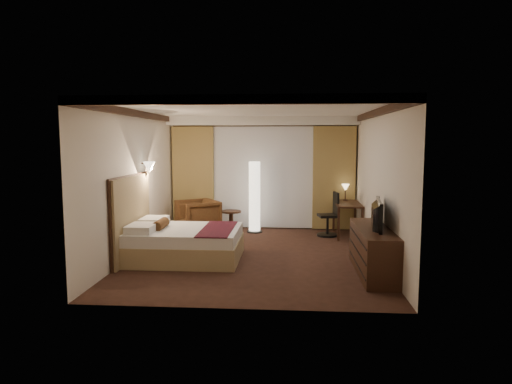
# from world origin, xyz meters

# --- Properties ---
(floor) EXTENTS (4.50, 5.50, 0.01)m
(floor) POSITION_xyz_m (0.00, 0.00, 0.00)
(floor) COLOR #331D13
(floor) RESTS_ON ground
(ceiling) EXTENTS (4.50, 5.50, 0.01)m
(ceiling) POSITION_xyz_m (0.00, 0.00, 2.70)
(ceiling) COLOR white
(ceiling) RESTS_ON back_wall
(back_wall) EXTENTS (4.50, 0.02, 2.70)m
(back_wall) POSITION_xyz_m (0.00, 2.75, 1.35)
(back_wall) COLOR white
(back_wall) RESTS_ON floor
(left_wall) EXTENTS (0.02, 5.50, 2.70)m
(left_wall) POSITION_xyz_m (-2.25, 0.00, 1.35)
(left_wall) COLOR white
(left_wall) RESTS_ON floor
(right_wall) EXTENTS (0.02, 5.50, 2.70)m
(right_wall) POSITION_xyz_m (2.25, 0.00, 1.35)
(right_wall) COLOR white
(right_wall) RESTS_ON floor
(crown_molding) EXTENTS (4.50, 5.50, 0.12)m
(crown_molding) POSITION_xyz_m (0.00, 0.00, 2.64)
(crown_molding) COLOR black
(crown_molding) RESTS_ON ceiling
(soffit) EXTENTS (4.50, 0.50, 0.20)m
(soffit) POSITION_xyz_m (0.00, 2.50, 2.60)
(soffit) COLOR white
(soffit) RESTS_ON ceiling
(curtain_sheer) EXTENTS (2.48, 0.04, 2.45)m
(curtain_sheer) POSITION_xyz_m (0.00, 2.67, 1.25)
(curtain_sheer) COLOR silver
(curtain_sheer) RESTS_ON back_wall
(curtain_left_drape) EXTENTS (1.00, 0.14, 2.45)m
(curtain_left_drape) POSITION_xyz_m (-1.70, 2.61, 1.25)
(curtain_left_drape) COLOR #9F7E49
(curtain_left_drape) RESTS_ON back_wall
(curtain_right_drape) EXTENTS (1.00, 0.14, 2.45)m
(curtain_right_drape) POSITION_xyz_m (1.70, 2.61, 1.25)
(curtain_right_drape) COLOR #9F7E49
(curtain_right_drape) RESTS_ON back_wall
(wall_sconce) EXTENTS (0.24, 0.24, 0.24)m
(wall_sconce) POSITION_xyz_m (-2.09, 0.38, 1.62)
(wall_sconce) COLOR white
(wall_sconce) RESTS_ON left_wall
(bed) EXTENTS (1.95, 1.52, 0.57)m
(bed) POSITION_xyz_m (-1.21, -0.38, 0.29)
(bed) COLOR white
(bed) RESTS_ON floor
(headboard) EXTENTS (0.12, 1.82, 1.50)m
(headboard) POSITION_xyz_m (-2.20, -0.38, 0.75)
(headboard) COLOR tan
(headboard) RESTS_ON floor
(armchair) EXTENTS (1.12, 1.14, 0.87)m
(armchair) POSITION_xyz_m (-1.46, 1.88, 0.43)
(armchair) COLOR #482815
(armchair) RESTS_ON floor
(side_table) EXTENTS (0.47, 0.47, 0.52)m
(side_table) POSITION_xyz_m (-0.71, 2.08, 0.26)
(side_table) COLOR black
(side_table) RESTS_ON floor
(floor_lamp) EXTENTS (0.35, 0.35, 1.67)m
(floor_lamp) POSITION_xyz_m (-0.17, 2.16, 0.84)
(floor_lamp) COLOR white
(floor_lamp) RESTS_ON floor
(desk) EXTENTS (0.55, 1.20, 0.75)m
(desk) POSITION_xyz_m (1.95, 1.92, 0.38)
(desk) COLOR black
(desk) RESTS_ON floor
(desk_lamp) EXTENTS (0.18, 0.18, 0.34)m
(desk_lamp) POSITION_xyz_m (1.95, 2.37, 0.92)
(desk_lamp) COLOR #FFD899
(desk_lamp) RESTS_ON desk
(office_chair) EXTENTS (0.56, 0.56, 1.00)m
(office_chair) POSITION_xyz_m (1.51, 1.87, 0.50)
(office_chair) COLOR black
(office_chair) RESTS_ON floor
(dresser) EXTENTS (0.50, 1.92, 0.75)m
(dresser) POSITION_xyz_m (2.00, -1.01, 0.37)
(dresser) COLOR black
(dresser) RESTS_ON floor
(television) EXTENTS (0.74, 1.12, 0.14)m
(television) POSITION_xyz_m (1.97, -1.01, 1.05)
(television) COLOR black
(television) RESTS_ON dresser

